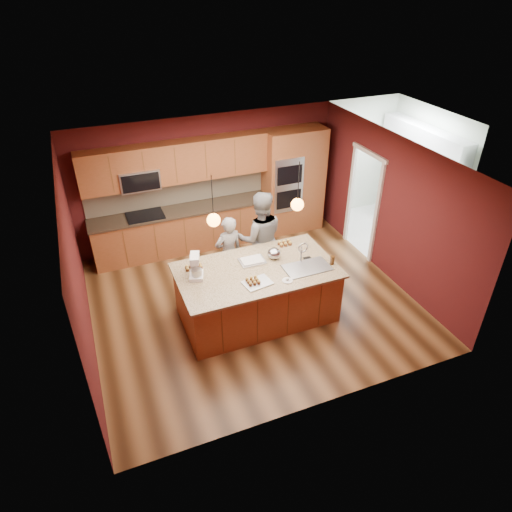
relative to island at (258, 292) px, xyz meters
name	(u,v)px	position (x,y,z in m)	size (l,w,h in m)	color
floor	(252,300)	(0.05, 0.42, -0.49)	(5.50, 5.50, 0.00)	#3F2612
ceiling	(251,158)	(0.05, 0.42, 2.21)	(5.50, 5.50, 0.00)	white
wall_back	(207,180)	(0.05, 2.92, 0.86)	(5.50, 5.50, 0.00)	#4D1517
wall_front	(326,331)	(0.05, -2.08, 0.86)	(5.50, 5.50, 0.00)	#4D1517
wall_left	(76,271)	(-2.70, 0.42, 0.86)	(5.00, 5.00, 0.00)	#4D1517
wall_right	(390,208)	(2.80, 0.42, 0.86)	(5.00, 5.00, 0.00)	#4D1517
cabinet_run	(180,206)	(-0.63, 2.66, 0.49)	(3.74, 0.64, 2.30)	brown
oven_column	(293,181)	(1.90, 2.61, 0.66)	(1.30, 0.62, 2.30)	brown
doorway_trim	(363,205)	(2.78, 1.22, 0.56)	(0.08, 1.11, 2.20)	silver
laundry_room	(424,145)	(4.40, 1.62, 1.46)	(2.60, 2.70, 2.70)	silver
pendant_left	(214,220)	(-0.69, 0.00, 1.51)	(0.20, 0.20, 0.80)	black
pendant_right	(297,204)	(0.66, 0.00, 1.51)	(0.20, 0.20, 0.80)	black
island	(258,292)	(0.00, 0.00, 0.00)	(2.60, 1.46, 1.34)	brown
person_left	(229,253)	(-0.17, 0.98, 0.24)	(0.53, 0.35, 1.46)	black
person_right	(260,238)	(0.44, 0.98, 0.42)	(0.89, 0.69, 1.82)	slate
stand_mixer	(196,268)	(-0.98, 0.17, 0.64)	(0.29, 0.34, 0.40)	white
sheet_cake	(252,261)	(0.00, 0.24, 0.49)	(0.42, 0.32, 0.05)	silver
cooling_rack	(257,283)	(-0.15, -0.36, 0.48)	(0.43, 0.31, 0.02)	#B4B8BD
mixing_bowl	(274,253)	(0.38, 0.21, 0.56)	(0.23, 0.23, 0.19)	#AFB1B6
plate	(287,281)	(0.31, -0.47, 0.48)	(0.17, 0.17, 0.01)	white
tumbler	(332,260)	(1.20, -0.31, 0.54)	(0.07, 0.07, 0.15)	#3E230D
phone	(307,258)	(0.90, 0.00, 0.47)	(0.13, 0.07, 0.01)	black
cupcakes_left	(194,267)	(-0.96, 0.42, 0.50)	(0.29, 0.15, 0.07)	#B9923D
cupcakes_rack	(253,281)	(-0.21, -0.33, 0.52)	(0.21, 0.21, 0.06)	#B9923D
cupcakes_right	(285,243)	(0.73, 0.54, 0.51)	(0.25, 0.17, 0.07)	#B9923D
washer	(415,213)	(4.27, 1.30, 0.04)	(0.65, 0.68, 1.06)	white
dryer	(396,203)	(4.27, 1.99, -0.01)	(0.59, 0.61, 0.95)	white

